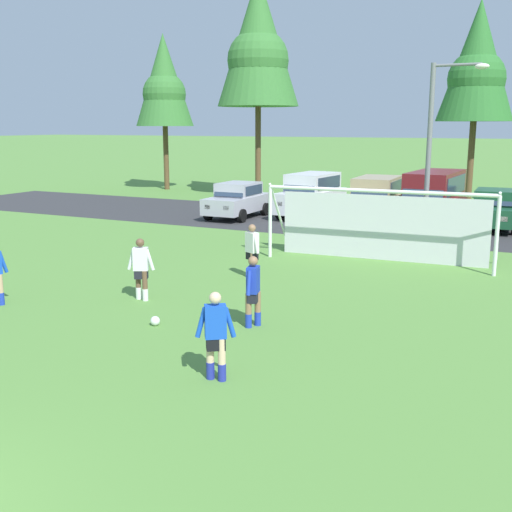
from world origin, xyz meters
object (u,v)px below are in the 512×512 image
object	(u,v)px
street_lamp	(434,155)
player_striker_near	(141,269)
player_winger_right	(216,336)
parked_car_slot_far_left	(238,200)
parked_car_slot_center	(434,199)
parked_car_slot_center_right	(495,209)
soccer_ball	(155,321)
soccer_goal	(381,223)
player_midfield_center	(253,292)
player_winger_left	(252,251)
parked_car_slot_left	(311,195)
parked_car_slot_center_left	(376,200)

from	to	relation	value
street_lamp	player_striker_near	bearing A→B (deg)	-118.55
player_winger_right	parked_car_slot_far_left	size ratio (longest dim) A/B	0.39
parked_car_slot_center	street_lamp	bearing A→B (deg)	-80.66
player_winger_right	parked_car_slot_center_right	world-z (taller)	parked_car_slot_center_right
soccer_ball	street_lamp	size ratio (longest dim) A/B	0.03
player_striker_near	soccer_goal	bearing A→B (deg)	59.84
soccer_ball	parked_car_slot_center	bearing A→B (deg)	79.40
player_midfield_center	parked_car_slot_center_right	xyz separation A→B (m)	(3.49, 16.88, 0.05)
parked_car_slot_center_right	player_midfield_center	bearing A→B (deg)	-101.68
parked_car_slot_center	soccer_ball	bearing A→B (deg)	-100.60
player_winger_left	parked_car_slot_far_left	world-z (taller)	parked_car_slot_far_left
soccer_goal	player_winger_right	size ratio (longest dim) A/B	4.59
player_winger_right	parked_car_slot_center	xyz separation A→B (m)	(0.31, 18.67, 0.52)
soccer_ball	player_striker_near	xyz separation A→B (m)	(-1.56, 1.63, 0.71)
soccer_ball	parked_car_slot_far_left	bearing A→B (deg)	111.37
player_winger_left	player_winger_right	world-z (taller)	same
player_striker_near	parked_car_slot_center_right	bearing A→B (deg)	66.34
soccer_ball	street_lamp	world-z (taller)	street_lamp
soccer_goal	player_winger_left	distance (m)	4.96
parked_car_slot_far_left	street_lamp	bearing A→B (deg)	-22.33
player_striker_near	parked_car_slot_left	world-z (taller)	parked_car_slot_left
player_striker_near	street_lamp	distance (m)	11.74
player_winger_left	player_winger_right	size ratio (longest dim) A/B	1.00
soccer_ball	street_lamp	bearing A→B (deg)	71.49
player_midfield_center	player_winger_left	world-z (taller)	same
soccer_goal	player_striker_near	world-z (taller)	soccer_goal
player_midfield_center	parked_car_slot_center_right	bearing A→B (deg)	78.32
player_striker_near	parked_car_slot_left	xyz separation A→B (m)	(-1.45, 16.02, 0.29)
player_midfield_center	parked_car_slot_far_left	world-z (taller)	parked_car_slot_far_left
player_winger_right	parked_car_slot_left	xyz separation A→B (m)	(-5.81, 19.73, 0.29)
player_winger_right	parked_car_slot_left	world-z (taller)	parked_car_slot_left
soccer_ball	player_midfield_center	distance (m)	2.36
soccer_ball	soccer_goal	bearing A→B (deg)	73.04
soccer_goal	player_striker_near	bearing A→B (deg)	-120.16
parked_car_slot_left	parked_car_slot_center_right	bearing A→B (deg)	1.14
player_striker_near	parked_car_slot_center_left	xyz separation A→B (m)	(2.04, 15.19, 0.29)
soccer_ball	parked_car_slot_left	world-z (taller)	parked_car_slot_left
player_midfield_center	parked_car_slot_center_left	distance (m)	15.96
player_midfield_center	parked_car_slot_center	xyz separation A→B (m)	(1.06, 15.65, 0.52)
soccer_goal	parked_car_slot_far_left	size ratio (longest dim) A/B	1.78
parked_car_slot_center_right	parked_car_slot_center_left	bearing A→B (deg)	-168.86
parked_car_slot_far_left	parked_car_slot_center_right	bearing A→B (deg)	9.62
player_striker_near	street_lamp	bearing A→B (deg)	61.45
player_winger_right	parked_car_slot_center_right	xyz separation A→B (m)	(2.74, 19.90, 0.05)
soccer_goal	street_lamp	xyz separation A→B (m)	(1.14, 2.60, 2.15)
soccer_ball	parked_car_slot_left	distance (m)	17.93
soccer_goal	parked_car_slot_left	distance (m)	10.34
parked_car_slot_center_left	parked_car_slot_center	bearing A→B (deg)	-5.15
parked_car_slot_center_left	player_midfield_center	bearing A→B (deg)	-84.37
parked_car_slot_center	street_lamp	distance (m)	5.39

